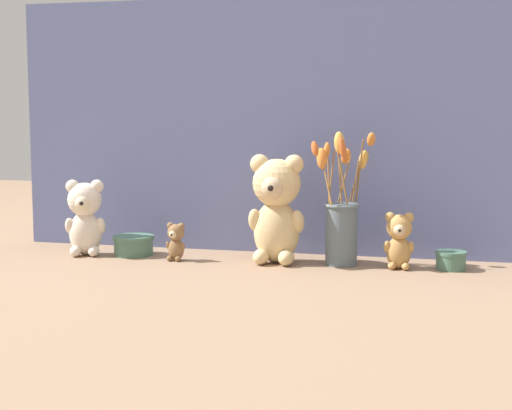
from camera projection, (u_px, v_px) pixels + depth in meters
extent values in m
plane|color=#8E7056|center=(254.00, 263.00, 2.02)|extent=(4.00, 4.00, 0.00)
cube|color=slate|center=(269.00, 126.00, 2.14)|extent=(1.44, 0.02, 0.70)
ellipsoid|color=#DBBC84|center=(277.00, 232.00, 2.02)|extent=(0.12, 0.10, 0.16)
sphere|color=#DBBC84|center=(277.00, 183.00, 2.00)|extent=(0.12, 0.12, 0.12)
sphere|color=#D1B289|center=(273.00, 188.00, 1.96)|extent=(0.06, 0.06, 0.06)
sphere|color=black|center=(271.00, 188.00, 1.93)|extent=(0.02, 0.02, 0.02)
sphere|color=#DBBC84|center=(294.00, 164.00, 1.99)|extent=(0.05, 0.05, 0.05)
sphere|color=#DBBC84|center=(260.00, 164.00, 2.01)|extent=(0.05, 0.05, 0.05)
ellipsoid|color=#DBBC84|center=(298.00, 222.00, 1.99)|extent=(0.04, 0.06, 0.07)
ellipsoid|color=#DBBC84|center=(254.00, 220.00, 2.02)|extent=(0.04, 0.06, 0.07)
ellipsoid|color=#DBBC84|center=(286.00, 258.00, 1.98)|extent=(0.04, 0.07, 0.04)
ellipsoid|color=#DBBC84|center=(261.00, 257.00, 2.00)|extent=(0.04, 0.07, 0.04)
ellipsoid|color=beige|center=(86.00, 233.00, 2.13)|extent=(0.10, 0.09, 0.12)
sphere|color=beige|center=(85.00, 199.00, 2.12)|extent=(0.09, 0.09, 0.09)
sphere|color=beige|center=(83.00, 203.00, 2.08)|extent=(0.04, 0.04, 0.04)
sphere|color=black|center=(81.00, 203.00, 2.06)|extent=(0.01, 0.01, 0.01)
sphere|color=beige|center=(97.00, 186.00, 2.11)|extent=(0.04, 0.04, 0.04)
sphere|color=beige|center=(73.00, 186.00, 2.11)|extent=(0.04, 0.04, 0.04)
ellipsoid|color=beige|center=(101.00, 226.00, 2.12)|extent=(0.04, 0.05, 0.05)
ellipsoid|color=beige|center=(70.00, 226.00, 2.12)|extent=(0.04, 0.05, 0.05)
ellipsoid|color=beige|center=(94.00, 251.00, 2.11)|extent=(0.04, 0.05, 0.03)
ellipsoid|color=beige|center=(76.00, 251.00, 2.11)|extent=(0.04, 0.05, 0.03)
ellipsoid|color=tan|center=(399.00, 252.00, 1.94)|extent=(0.06, 0.05, 0.08)
sphere|color=tan|center=(399.00, 227.00, 1.93)|extent=(0.06, 0.06, 0.06)
sphere|color=#D1B289|center=(399.00, 230.00, 1.91)|extent=(0.03, 0.03, 0.03)
sphere|color=black|center=(400.00, 231.00, 1.90)|extent=(0.01, 0.01, 0.01)
sphere|color=tan|center=(409.00, 217.00, 1.93)|extent=(0.03, 0.03, 0.03)
sphere|color=tan|center=(390.00, 217.00, 1.94)|extent=(0.03, 0.03, 0.03)
ellipsoid|color=tan|center=(411.00, 247.00, 1.93)|extent=(0.02, 0.03, 0.04)
ellipsoid|color=tan|center=(387.00, 247.00, 1.94)|extent=(0.02, 0.03, 0.04)
ellipsoid|color=tan|center=(405.00, 266.00, 1.93)|extent=(0.02, 0.03, 0.02)
ellipsoid|color=tan|center=(392.00, 266.00, 1.93)|extent=(0.02, 0.03, 0.02)
ellipsoid|color=olive|center=(176.00, 249.00, 2.05)|extent=(0.05, 0.04, 0.06)
sphere|color=olive|center=(176.00, 232.00, 2.05)|extent=(0.04, 0.04, 0.04)
sphere|color=#D1B289|center=(173.00, 234.00, 2.03)|extent=(0.02, 0.02, 0.02)
sphere|color=black|center=(172.00, 235.00, 2.02)|extent=(0.01, 0.01, 0.01)
sphere|color=olive|center=(181.00, 226.00, 2.04)|extent=(0.02, 0.02, 0.02)
sphere|color=olive|center=(170.00, 226.00, 2.05)|extent=(0.02, 0.02, 0.02)
ellipsoid|color=olive|center=(182.00, 246.00, 2.04)|extent=(0.01, 0.02, 0.03)
ellipsoid|color=olive|center=(168.00, 245.00, 2.05)|extent=(0.01, 0.02, 0.03)
ellipsoid|color=olive|center=(178.00, 259.00, 2.04)|extent=(0.02, 0.02, 0.01)
ellipsoid|color=olive|center=(170.00, 258.00, 2.05)|extent=(0.02, 0.02, 0.01)
cylinder|color=slate|center=(341.00, 234.00, 1.99)|extent=(0.08, 0.08, 0.16)
torus|color=slate|center=(342.00, 205.00, 1.98)|extent=(0.09, 0.09, 0.01)
cylinder|color=olive|center=(342.00, 177.00, 1.94)|extent=(0.03, 0.01, 0.14)
ellipsoid|color=#C65B28|center=(343.00, 149.00, 1.92)|extent=(0.03, 0.02, 0.06)
cylinder|color=olive|center=(331.00, 177.00, 1.98)|extent=(0.02, 0.03, 0.13)
ellipsoid|color=orange|center=(327.00, 151.00, 1.99)|extent=(0.02, 0.03, 0.05)
cylinder|color=olive|center=(340.00, 174.00, 1.95)|extent=(0.02, 0.01, 0.15)
ellipsoid|color=gold|center=(340.00, 143.00, 1.93)|extent=(0.03, 0.03, 0.06)
cylinder|color=olive|center=(329.00, 181.00, 1.97)|extent=(0.02, 0.04, 0.11)
ellipsoid|color=orange|center=(322.00, 159.00, 1.96)|extent=(0.04, 0.05, 0.06)
cylinder|color=olive|center=(356.00, 182.00, 1.98)|extent=(0.02, 0.04, 0.11)
ellipsoid|color=gold|center=(364.00, 160.00, 1.98)|extent=(0.03, 0.04, 0.05)
cylinder|color=olive|center=(355.00, 181.00, 1.99)|extent=(0.04, 0.04, 0.11)
ellipsoid|color=tan|center=(364.00, 158.00, 1.99)|extent=(0.04, 0.05, 0.05)
cylinder|color=olive|center=(326.00, 177.00, 1.95)|extent=(0.05, 0.05, 0.14)
ellipsoid|color=#C65B28|center=(315.00, 149.00, 1.93)|extent=(0.03, 0.04, 0.04)
cylinder|color=olive|center=(360.00, 171.00, 1.97)|extent=(0.03, 0.06, 0.16)
ellipsoid|color=orange|center=(371.00, 139.00, 1.97)|extent=(0.03, 0.04, 0.04)
cylinder|color=olive|center=(344.00, 179.00, 2.00)|extent=(0.03, 0.01, 0.12)
ellipsoid|color=orange|center=(346.00, 156.00, 2.01)|extent=(0.03, 0.02, 0.05)
cylinder|color=#47705B|center=(451.00, 262.00, 1.93)|extent=(0.07, 0.07, 0.04)
cylinder|color=#47705B|center=(451.00, 253.00, 1.93)|extent=(0.08, 0.08, 0.01)
cylinder|color=#47705B|center=(134.00, 247.00, 2.13)|extent=(0.11, 0.11, 0.04)
cylinder|color=#47705B|center=(133.00, 237.00, 2.12)|extent=(0.11, 0.11, 0.01)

